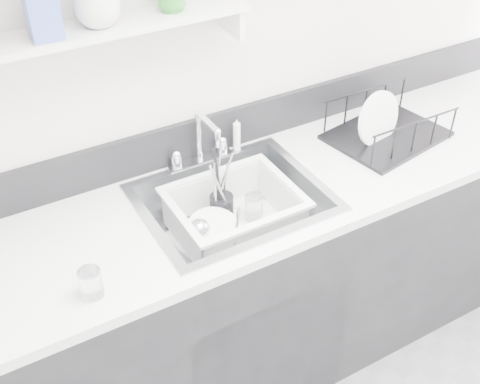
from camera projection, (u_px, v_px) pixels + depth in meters
room_shell at (450, 102)px, 1.07m from camera, size 3.50×3.00×2.60m
counter_run at (234, 290)px, 2.37m from camera, size 3.20×0.62×0.92m
backsplash at (194, 139)px, 2.25m from camera, size 3.20×0.02×0.16m
sink at (233, 218)px, 2.15m from camera, size 0.64×0.52×0.20m
faucet at (200, 150)px, 2.22m from camera, size 0.26×0.18×0.23m
side_sprayer at (237, 135)px, 2.29m from camera, size 0.03×0.03×0.14m
wall_shelf at (88, 33)px, 1.75m from camera, size 1.00×0.16×0.12m
wash_tub at (234, 214)px, 2.15m from camera, size 0.53×0.47×0.17m
plate_stack at (216, 237)px, 2.12m from camera, size 0.25×0.24×0.10m
utensil_cup at (222, 206)px, 2.20m from camera, size 0.09×0.09×0.29m
ladle at (221, 235)px, 2.10m from camera, size 0.32×0.26×0.09m
tumbler_in_tub at (254, 207)px, 2.22m from camera, size 0.07×0.07×0.10m
tumbler_counter at (91, 283)px, 1.71m from camera, size 0.07×0.07×0.09m
dish_rack at (389, 120)px, 2.36m from camera, size 0.49×0.40×0.16m
bowl_small at (261, 232)px, 2.16m from camera, size 0.11×0.11×0.03m
soap_bottle_b at (40, 4)px, 1.62m from camera, size 0.09×0.09×0.19m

